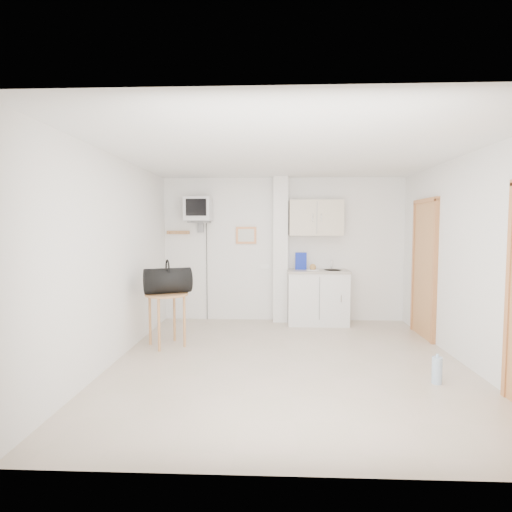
{
  "coord_description": "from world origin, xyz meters",
  "views": [
    {
      "loc": [
        -0.19,
        -4.76,
        1.63
      ],
      "look_at": [
        -0.41,
        0.6,
        1.25
      ],
      "focal_mm": 28.0,
      "sensor_mm": 36.0,
      "label": 1
    }
  ],
  "objects_px": {
    "crt_television": "(198,210)",
    "round_table": "(167,301)",
    "duffel_bag": "(168,280)",
    "water_bottle": "(437,370)"
  },
  "relations": [
    {
      "from": "crt_television",
      "to": "round_table",
      "type": "height_order",
      "value": "crt_television"
    },
    {
      "from": "crt_television",
      "to": "duffel_bag",
      "type": "bearing_deg",
      "value": -96.98
    },
    {
      "from": "round_table",
      "to": "duffel_bag",
      "type": "bearing_deg",
      "value": 20.12
    },
    {
      "from": "duffel_bag",
      "to": "water_bottle",
      "type": "distance_m",
      "value": 3.47
    },
    {
      "from": "round_table",
      "to": "water_bottle",
      "type": "bearing_deg",
      "value": -20.94
    },
    {
      "from": "round_table",
      "to": "crt_television",
      "type": "bearing_deg",
      "value": 82.4
    },
    {
      "from": "round_table",
      "to": "duffel_bag",
      "type": "relative_size",
      "value": 1.04
    },
    {
      "from": "duffel_bag",
      "to": "water_bottle",
      "type": "bearing_deg",
      "value": -45.15
    },
    {
      "from": "duffel_bag",
      "to": "water_bottle",
      "type": "xyz_separation_m",
      "value": [
        3.16,
        -1.22,
        -0.77
      ]
    },
    {
      "from": "round_table",
      "to": "water_bottle",
      "type": "relative_size",
      "value": 2.34
    }
  ]
}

